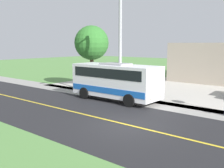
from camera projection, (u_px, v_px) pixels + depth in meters
ground_plane at (128, 125)px, 13.95m from camera, size 120.00×120.00×0.00m
road_surface at (128, 125)px, 13.95m from camera, size 8.00×100.00×0.01m
sidewalk at (174, 107)px, 17.91m from camera, size 2.40×100.00×0.01m
road_centre_line at (128, 125)px, 13.95m from camera, size 0.16×100.00×0.00m
shuttle_bus_front at (116, 80)px, 20.00m from camera, size 2.69×7.08×2.82m
street_light_pole at (119, 43)px, 19.82m from camera, size 1.97×0.24×7.87m
tree_curbside at (92, 43)px, 25.10m from camera, size 3.26×3.26×5.99m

